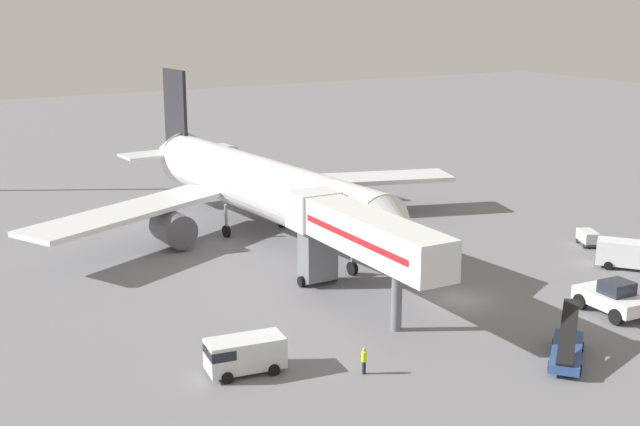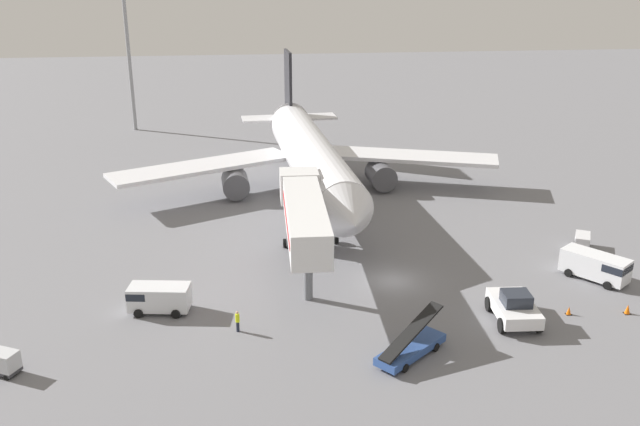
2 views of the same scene
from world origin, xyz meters
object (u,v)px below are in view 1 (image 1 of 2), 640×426
baggage_cart_far_center (588,237)px  ground_crew_worker_foreground (364,360)px  pushback_tug (613,298)px  jet_bridge (356,234)px  belt_loader_truck (567,349)px  airplane_at_gate (257,186)px  service_van_mid_right (634,254)px  service_van_far_left (243,353)px

baggage_cart_far_center → ground_crew_worker_foreground: 33.59m
ground_crew_worker_foreground → pushback_tug: bearing=-2.2°
jet_bridge → ground_crew_worker_foreground: 11.96m
belt_loader_truck → airplane_at_gate: bearing=95.3°
jet_bridge → service_van_mid_right: size_ratio=3.13×
service_van_mid_right → service_van_far_left: bearing=-177.6°
belt_loader_truck → baggage_cart_far_center: 25.89m
jet_bridge → ground_crew_worker_foreground: (-5.62, -9.58, -4.44)m
belt_loader_truck → service_van_mid_right: 20.57m
pushback_tug → service_van_mid_right: (9.40, 5.97, 0.14)m
jet_bridge → service_van_mid_right: 24.59m
belt_loader_truck → service_van_mid_right: bearing=28.7°
belt_loader_truck → baggage_cart_far_center: (20.05, 16.37, -0.00)m
pushback_tug → jet_bridge: bearing=144.4°
baggage_cart_far_center → ground_crew_worker_foreground: ground_crew_worker_foreground is taller
belt_loader_truck → baggage_cart_far_center: bearing=39.2°
pushback_tug → belt_loader_truck: size_ratio=0.95×
baggage_cart_far_center → belt_loader_truck: bearing=-140.8°
pushback_tug → service_van_mid_right: pushback_tug is taller
baggage_cart_far_center → ground_crew_worker_foreground: bearing=-159.6°
airplane_at_gate → ground_crew_worker_foreground: size_ratio=27.68×
jet_bridge → baggage_cart_far_center: size_ratio=6.31×
service_van_mid_right → baggage_cart_far_center: service_van_mid_right is taller
belt_loader_truck → ground_crew_worker_foreground: (-11.44, 4.69, 0.11)m
pushback_tug → baggage_cart_far_center: (11.42, 12.46, -0.39)m
pushback_tug → service_van_mid_right: size_ratio=0.96×
airplane_at_gate → baggage_cart_far_center: bearing=-38.2°
airplane_at_gate → ground_crew_worker_foreground: 31.32m
airplane_at_gate → service_van_mid_right: airplane_at_gate is taller
jet_bridge → service_van_mid_right: jet_bridge is taller
pushback_tug → belt_loader_truck: 9.49m
baggage_cart_far_center → ground_crew_worker_foreground: (-31.49, -11.68, 0.11)m
airplane_at_gate → baggage_cart_far_center: size_ratio=16.32×
jet_bridge → belt_loader_truck: bearing=-67.8°
jet_bridge → service_van_far_left: bearing=-153.0°
pushback_tug → ground_crew_worker_foreground: bearing=177.8°
airplane_at_gate → jet_bridge: (-2.57, -20.43, 0.76)m
belt_loader_truck → ground_crew_worker_foreground: size_ratio=3.46×
jet_bridge → service_van_mid_right: (23.85, -4.39, -4.02)m
pushback_tug → service_van_far_left: bearing=170.2°
airplane_at_gate → belt_loader_truck: size_ratio=8.01×
belt_loader_truck → ground_crew_worker_foreground: 12.36m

